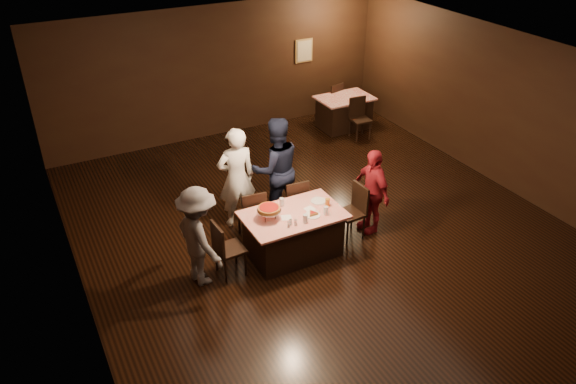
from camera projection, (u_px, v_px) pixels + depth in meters
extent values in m
plane|color=black|center=(331.00, 239.00, 9.62)|extent=(10.00, 10.00, 0.00)
cube|color=silver|center=(339.00, 69.00, 8.10)|extent=(8.00, 10.00, 0.04)
cube|color=black|center=(218.00, 72.00, 12.68)|extent=(8.00, 0.04, 3.00)
cube|color=black|center=(72.00, 227.00, 7.25)|extent=(0.04, 10.00, 3.00)
cube|color=black|center=(517.00, 116.00, 10.46)|extent=(0.04, 10.00, 3.00)
cube|color=tan|center=(304.00, 51.00, 13.44)|extent=(0.46, 0.03, 0.56)
cube|color=beige|center=(304.00, 51.00, 13.42)|extent=(0.38, 0.01, 0.48)
cube|color=red|center=(293.00, 234.00, 9.08)|extent=(1.60, 1.00, 0.77)
cube|color=#A7100B|center=(344.00, 112.00, 13.54)|extent=(1.30, 0.90, 0.77)
cube|color=black|center=(251.00, 213.00, 9.45)|extent=(0.46, 0.46, 0.95)
cube|color=black|center=(293.00, 202.00, 9.77)|extent=(0.45, 0.45, 0.95)
cube|color=black|center=(230.00, 248.00, 8.60)|extent=(0.44, 0.44, 0.95)
cube|color=black|center=(350.00, 212.00, 9.48)|extent=(0.44, 0.44, 0.95)
cube|color=black|center=(361.00, 119.00, 12.96)|extent=(0.45, 0.45, 0.95)
cube|color=black|center=(331.00, 101.00, 13.95)|extent=(0.51, 0.51, 0.95)
imported|color=white|center=(236.00, 178.00, 9.60)|extent=(0.70, 0.49, 1.84)
imported|color=black|center=(276.00, 169.00, 9.82)|extent=(0.99, 0.81, 1.91)
imported|color=slate|center=(199.00, 237.00, 8.28)|extent=(0.78, 1.14, 1.62)
imported|color=maroon|center=(372.00, 191.00, 9.52)|extent=(0.39, 0.91, 1.53)
cylinder|color=black|center=(266.00, 212.00, 8.81)|extent=(0.01, 0.01, 0.15)
cylinder|color=black|center=(266.00, 218.00, 8.66)|extent=(0.01, 0.01, 0.15)
cylinder|color=black|center=(276.00, 215.00, 8.73)|extent=(0.01, 0.01, 0.15)
cylinder|color=silver|center=(269.00, 210.00, 8.69)|extent=(0.38, 0.38, 0.01)
cylinder|color=#B27233|center=(269.00, 209.00, 8.67)|extent=(0.35, 0.35, 0.05)
cylinder|color=#A5140C|center=(269.00, 207.00, 8.66)|extent=(0.30, 0.30, 0.01)
cylinder|color=white|center=(313.00, 215.00, 8.85)|extent=(0.25, 0.25, 0.01)
cylinder|color=#B27233|center=(313.00, 213.00, 8.83)|extent=(0.18, 0.18, 0.04)
cylinder|color=#A5140C|center=(313.00, 212.00, 8.82)|extent=(0.14, 0.14, 0.01)
cylinder|color=white|center=(318.00, 201.00, 9.22)|extent=(0.25, 0.25, 0.01)
cylinder|color=silver|center=(305.00, 219.00, 8.64)|extent=(0.08, 0.08, 0.14)
cylinder|color=silver|center=(326.00, 211.00, 8.84)|extent=(0.08, 0.08, 0.14)
cylinder|color=#BF7F26|center=(327.00, 202.00, 9.06)|extent=(0.08, 0.08, 0.14)
cylinder|color=silver|center=(282.00, 202.00, 9.06)|extent=(0.08, 0.08, 0.14)
cylinder|color=silver|center=(291.00, 222.00, 8.61)|extent=(0.04, 0.04, 0.08)
cylinder|color=silver|center=(291.00, 220.00, 8.58)|extent=(0.05, 0.05, 0.02)
cylinder|color=silver|center=(296.00, 223.00, 8.59)|extent=(0.04, 0.04, 0.08)
cylinder|color=silver|center=(296.00, 221.00, 8.57)|extent=(0.05, 0.05, 0.02)
cylinder|color=silver|center=(289.00, 225.00, 8.54)|extent=(0.04, 0.04, 0.08)
cylinder|color=silver|center=(289.00, 223.00, 8.52)|extent=(0.05, 0.05, 0.02)
cube|color=white|center=(310.00, 209.00, 9.01)|extent=(0.19, 0.19, 0.01)
cube|color=white|center=(286.00, 218.00, 8.79)|extent=(0.21, 0.21, 0.01)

